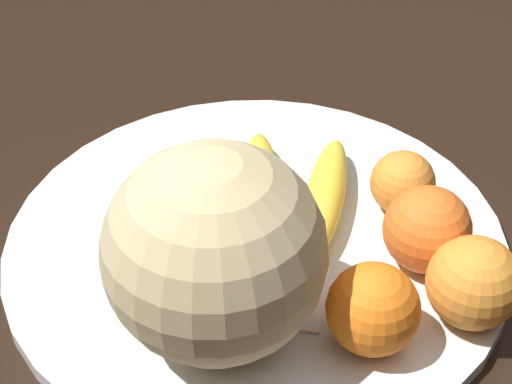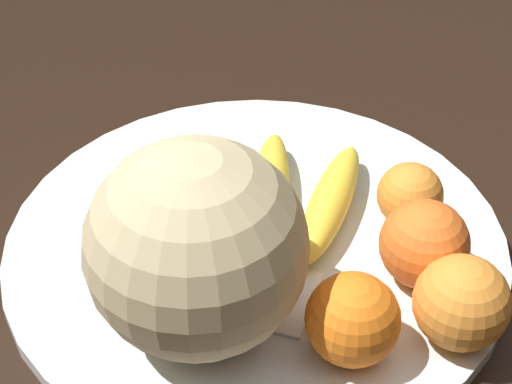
{
  "view_description": "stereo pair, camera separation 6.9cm",
  "coord_description": "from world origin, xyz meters",
  "px_view_note": "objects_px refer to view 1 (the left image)",
  "views": [
    {
      "loc": [
        -0.52,
        0.05,
        1.21
      ],
      "look_at": [
        0.01,
        -0.01,
        0.77
      ],
      "focal_mm": 60.0,
      "sensor_mm": 36.0,
      "label": 1
    },
    {
      "loc": [
        -0.52,
        -0.02,
        1.21
      ],
      "look_at": [
        0.01,
        -0.01,
        0.77
      ],
      "focal_mm": 60.0,
      "sensor_mm": 36.0,
      "label": 2
    }
  ],
  "objects_px": {
    "orange_front_right": "(403,183)",
    "produce_tag": "(309,298)",
    "orange_back_left": "(373,309)",
    "melon": "(215,252)",
    "fruit_bowl": "(256,243)",
    "kitchen_table": "(243,329)",
    "orange_front_left": "(474,283)",
    "banana_bunch": "(264,198)",
    "orange_mid_center": "(427,229)"
  },
  "relations": [
    {
      "from": "banana_bunch",
      "to": "orange_front_left",
      "type": "xyz_separation_m",
      "value": [
        -0.14,
        -0.14,
        0.02
      ]
    },
    {
      "from": "produce_tag",
      "to": "orange_front_right",
      "type": "bearing_deg",
      "value": -27.34
    },
    {
      "from": "melon",
      "to": "banana_bunch",
      "type": "distance_m",
      "value": 0.15
    },
    {
      "from": "melon",
      "to": "banana_bunch",
      "type": "relative_size",
      "value": 0.85
    },
    {
      "from": "orange_back_left",
      "to": "produce_tag",
      "type": "height_order",
      "value": "orange_back_left"
    },
    {
      "from": "kitchen_table",
      "to": "produce_tag",
      "type": "height_order",
      "value": "produce_tag"
    },
    {
      "from": "produce_tag",
      "to": "melon",
      "type": "bearing_deg",
      "value": 124.46
    },
    {
      "from": "fruit_bowl",
      "to": "orange_front_right",
      "type": "distance_m",
      "value": 0.14
    },
    {
      "from": "fruit_bowl",
      "to": "produce_tag",
      "type": "height_order",
      "value": "produce_tag"
    },
    {
      "from": "kitchen_table",
      "to": "produce_tag",
      "type": "xyz_separation_m",
      "value": [
        -0.07,
        -0.05,
        0.1
      ]
    },
    {
      "from": "banana_bunch",
      "to": "orange_back_left",
      "type": "xyz_separation_m",
      "value": [
        -0.15,
        -0.06,
        0.02
      ]
    },
    {
      "from": "orange_front_right",
      "to": "produce_tag",
      "type": "relative_size",
      "value": 0.75
    },
    {
      "from": "fruit_bowl",
      "to": "orange_back_left",
      "type": "xyz_separation_m",
      "value": [
        -0.12,
        -0.07,
        0.04
      ]
    },
    {
      "from": "orange_back_left",
      "to": "banana_bunch",
      "type": "bearing_deg",
      "value": 20.85
    },
    {
      "from": "fruit_bowl",
      "to": "orange_front_right",
      "type": "height_order",
      "value": "orange_front_right"
    },
    {
      "from": "orange_front_left",
      "to": "orange_back_left",
      "type": "relative_size",
      "value": 1.03
    },
    {
      "from": "melon",
      "to": "orange_front_right",
      "type": "bearing_deg",
      "value": -54.76
    },
    {
      "from": "orange_front_left",
      "to": "orange_front_right",
      "type": "height_order",
      "value": "orange_front_left"
    },
    {
      "from": "orange_front_left",
      "to": "kitchen_table",
      "type": "bearing_deg",
      "value": 59.04
    },
    {
      "from": "fruit_bowl",
      "to": "banana_bunch",
      "type": "distance_m",
      "value": 0.04
    },
    {
      "from": "melon",
      "to": "orange_back_left",
      "type": "distance_m",
      "value": 0.12
    },
    {
      "from": "orange_front_left",
      "to": "produce_tag",
      "type": "relative_size",
      "value": 0.95
    },
    {
      "from": "melon",
      "to": "produce_tag",
      "type": "relative_size",
      "value": 2.13
    },
    {
      "from": "banana_bunch",
      "to": "orange_mid_center",
      "type": "height_order",
      "value": "orange_mid_center"
    },
    {
      "from": "orange_mid_center",
      "to": "melon",
      "type": "bearing_deg",
      "value": 106.91
    },
    {
      "from": "fruit_bowl",
      "to": "banana_bunch",
      "type": "bearing_deg",
      "value": -19.76
    },
    {
      "from": "fruit_bowl",
      "to": "banana_bunch",
      "type": "xyz_separation_m",
      "value": [
        0.03,
        -0.01,
        0.02
      ]
    },
    {
      "from": "banana_bunch",
      "to": "orange_mid_center",
      "type": "distance_m",
      "value": 0.14
    },
    {
      "from": "melon",
      "to": "produce_tag",
      "type": "height_order",
      "value": "melon"
    },
    {
      "from": "kitchen_table",
      "to": "orange_back_left",
      "type": "height_order",
      "value": "orange_back_left"
    },
    {
      "from": "orange_front_right",
      "to": "orange_back_left",
      "type": "height_order",
      "value": "orange_back_left"
    },
    {
      "from": "orange_mid_center",
      "to": "produce_tag",
      "type": "xyz_separation_m",
      "value": [
        -0.03,
        0.1,
        -0.03
      ]
    },
    {
      "from": "kitchen_table",
      "to": "orange_mid_center",
      "type": "relative_size",
      "value": 21.09
    },
    {
      "from": "melon",
      "to": "produce_tag",
      "type": "xyz_separation_m",
      "value": [
        0.02,
        -0.07,
        -0.08
      ]
    },
    {
      "from": "orange_back_left",
      "to": "fruit_bowl",
      "type": "bearing_deg",
      "value": 29.32
    },
    {
      "from": "orange_mid_center",
      "to": "orange_back_left",
      "type": "distance_m",
      "value": 0.1
    },
    {
      "from": "melon",
      "to": "banana_bunch",
      "type": "height_order",
      "value": "melon"
    },
    {
      "from": "kitchen_table",
      "to": "melon",
      "type": "height_order",
      "value": "melon"
    },
    {
      "from": "banana_bunch",
      "to": "orange_mid_center",
      "type": "relative_size",
      "value": 2.64
    },
    {
      "from": "kitchen_table",
      "to": "orange_front_right",
      "type": "relative_size",
      "value": 26.56
    },
    {
      "from": "kitchen_table",
      "to": "produce_tag",
      "type": "relative_size",
      "value": 19.95
    },
    {
      "from": "orange_front_right",
      "to": "orange_back_left",
      "type": "bearing_deg",
      "value": 157.36
    },
    {
      "from": "produce_tag",
      "to": "orange_front_left",
      "type": "bearing_deg",
      "value": -87.94
    },
    {
      "from": "melon",
      "to": "orange_mid_center",
      "type": "xyz_separation_m",
      "value": [
        0.05,
        -0.17,
        -0.04
      ]
    },
    {
      "from": "melon",
      "to": "kitchen_table",
      "type": "bearing_deg",
      "value": -17.63
    },
    {
      "from": "orange_front_right",
      "to": "kitchen_table",
      "type": "bearing_deg",
      "value": 103.1
    },
    {
      "from": "kitchen_table",
      "to": "orange_mid_center",
      "type": "height_order",
      "value": "orange_mid_center"
    },
    {
      "from": "orange_front_left",
      "to": "orange_front_right",
      "type": "xyz_separation_m",
      "value": [
        0.13,
        0.02,
        -0.01
      ]
    },
    {
      "from": "fruit_bowl",
      "to": "orange_front_left",
      "type": "distance_m",
      "value": 0.19
    },
    {
      "from": "kitchen_table",
      "to": "fruit_bowl",
      "type": "distance_m",
      "value": 0.1
    }
  ]
}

